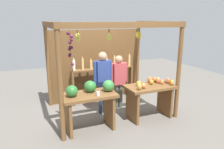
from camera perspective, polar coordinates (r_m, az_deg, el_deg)
name	(u,v)px	position (r m, az deg, el deg)	size (l,w,h in m)	color
ground_plane	(109,110)	(5.73, -0.76, -9.61)	(12.00, 12.00, 0.00)	slate
market_stall	(103,58)	(5.71, -2.51, 4.55)	(2.87, 2.06, 2.30)	brown
fruit_counter_left	(90,99)	(4.61, -5.94, -6.57)	(1.17, 0.64, 1.06)	brown
fruit_counter_right	(150,94)	(5.24, 10.14, -5.03)	(1.16, 0.64, 0.96)	brown
bottle_shelf_unit	(103,74)	(6.14, -2.48, 0.12)	(1.84, 0.22, 1.36)	brown
vendor_man	(103,77)	(5.29, -2.47, -0.76)	(0.48, 0.21, 1.58)	#2A3641
vendor_woman	(119,78)	(5.63, 1.79, -0.86)	(0.48, 0.20, 1.44)	#55594D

